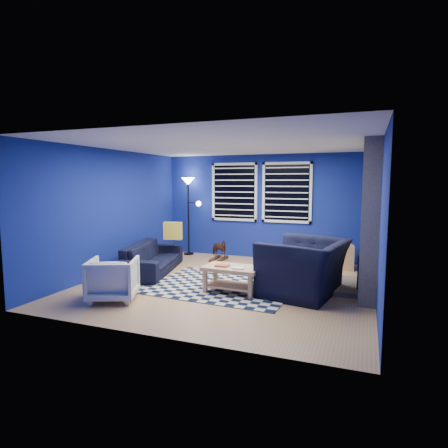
% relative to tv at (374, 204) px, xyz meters
% --- Properties ---
extents(floor, '(5.00, 5.00, 0.00)m').
position_rel_tv_xyz_m(floor, '(-2.45, -2.00, -1.40)').
color(floor, tan).
rests_on(floor, ground).
extents(ceiling, '(5.00, 5.00, 0.00)m').
position_rel_tv_xyz_m(ceiling, '(-2.45, -2.00, 1.10)').
color(ceiling, white).
rests_on(ceiling, wall_back).
extents(wall_back, '(5.00, 0.00, 5.00)m').
position_rel_tv_xyz_m(wall_back, '(-2.45, 0.50, -0.15)').
color(wall_back, navy).
rests_on(wall_back, floor).
extents(wall_left, '(0.00, 5.00, 5.00)m').
position_rel_tv_xyz_m(wall_left, '(-4.95, -2.00, -0.15)').
color(wall_left, navy).
rests_on(wall_left, floor).
extents(wall_right, '(0.00, 5.00, 5.00)m').
position_rel_tv_xyz_m(wall_right, '(0.05, -2.00, -0.15)').
color(wall_right, navy).
rests_on(wall_right, floor).
extents(fireplace, '(0.65, 2.00, 2.50)m').
position_rel_tv_xyz_m(fireplace, '(-0.09, -1.50, -0.20)').
color(fireplace, gray).
rests_on(fireplace, floor).
extents(window_left, '(1.17, 0.06, 1.42)m').
position_rel_tv_xyz_m(window_left, '(-3.20, 0.46, 0.20)').
color(window_left, black).
rests_on(window_left, wall_back).
extents(window_right, '(1.17, 0.06, 1.42)m').
position_rel_tv_xyz_m(window_right, '(-1.90, 0.46, 0.20)').
color(window_right, black).
rests_on(window_right, wall_back).
extents(tv, '(0.07, 1.00, 0.58)m').
position_rel_tv_xyz_m(tv, '(0.00, 0.00, 0.00)').
color(tv, black).
rests_on(tv, wall_right).
extents(rug, '(2.60, 2.12, 0.02)m').
position_rel_tv_xyz_m(rug, '(-2.49, -2.18, -1.39)').
color(rug, black).
rests_on(rug, floor).
extents(sofa, '(2.17, 1.25, 0.59)m').
position_rel_tv_xyz_m(sofa, '(-4.22, -1.70, -1.10)').
color(sofa, black).
rests_on(sofa, floor).
extents(armchair_big, '(1.60, 1.46, 0.91)m').
position_rel_tv_xyz_m(armchair_big, '(-1.06, -2.15, -0.95)').
color(armchair_big, black).
rests_on(armchair_big, floor).
extents(armchair_bent, '(0.95, 0.96, 0.67)m').
position_rel_tv_xyz_m(armchair_bent, '(-3.82, -3.50, -1.07)').
color(armchair_bent, gray).
rests_on(armchair_bent, floor).
extents(rocking_horse, '(0.41, 0.55, 0.43)m').
position_rel_tv_xyz_m(rocking_horse, '(-3.37, -0.15, -1.12)').
color(rocking_horse, '#402714').
rests_on(rocking_horse, floor).
extents(coffee_table, '(0.97, 0.59, 0.47)m').
position_rel_tv_xyz_m(coffee_table, '(-2.19, -2.50, -1.07)').
color(coffee_table, tan).
rests_on(coffee_table, rug).
extents(cabinet, '(0.70, 0.54, 0.62)m').
position_rel_tv_xyz_m(cabinet, '(-0.68, -0.06, -1.13)').
color(cabinet, tan).
rests_on(cabinet, floor).
extents(floor_lamp, '(0.53, 0.33, 1.95)m').
position_rel_tv_xyz_m(floor_lamp, '(-4.33, 0.25, 0.20)').
color(floor_lamp, black).
rests_on(floor_lamp, floor).
extents(throw_pillow, '(0.42, 0.21, 0.38)m').
position_rel_tv_xyz_m(throw_pillow, '(-4.07, -1.09, -0.61)').
color(throw_pillow, gold).
rests_on(throw_pillow, sofa).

